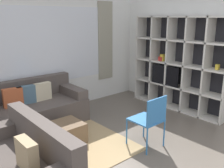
{
  "coord_description": "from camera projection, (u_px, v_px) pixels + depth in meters",
  "views": [
    {
      "loc": [
        -2.55,
        -1.46,
        2.04
      ],
      "look_at": [
        0.35,
        1.86,
        0.85
      ],
      "focal_mm": 40.0,
      "sensor_mm": 36.0,
      "label": 1
    }
  ],
  "objects": [
    {
      "name": "wall_back",
      "position": [
        52.0,
        50.0,
        5.34
      ],
      "size": [
        5.81,
        0.11,
        2.7
      ],
      "color": "white",
      "rests_on": "ground_plane"
    },
    {
      "name": "wall_right",
      "position": [
        184.0,
        49.0,
        5.57
      ],
      "size": [
        0.07,
        4.58,
        2.7
      ],
      "primitive_type": "cube",
      "color": "white",
      "rests_on": "ground_plane"
    },
    {
      "name": "area_rug",
      "position": [
        45.0,
        154.0,
        3.81
      ],
      "size": [
        2.62,
        1.83,
        0.01
      ],
      "primitive_type": "cube",
      "color": "tan",
      "rests_on": "ground_plane"
    },
    {
      "name": "shelving_unit",
      "position": [
        179.0,
        64.0,
        5.53
      ],
      "size": [
        0.36,
        2.28,
        2.06
      ],
      "color": "#232328",
      "rests_on": "ground_plane"
    },
    {
      "name": "couch_main",
      "position": [
        31.0,
        110.0,
        4.74
      ],
      "size": [
        2.0,
        0.93,
        0.86
      ],
      "color": "#564C47",
      "rests_on": "ground_plane"
    },
    {
      "name": "ottoman",
      "position": [
        59.0,
        135.0,
        4.06
      ],
      "size": [
        0.8,
        0.52,
        0.35
      ],
      "color": "brown",
      "rests_on": "ground_plane"
    },
    {
      "name": "folding_chair",
      "position": [
        150.0,
        117.0,
        3.9
      ],
      "size": [
        0.44,
        0.46,
        0.86
      ],
      "rotation": [
        0.0,
        0.0,
        3.14
      ],
      "color": "#3375B7",
      "rests_on": "ground_plane"
    }
  ]
}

